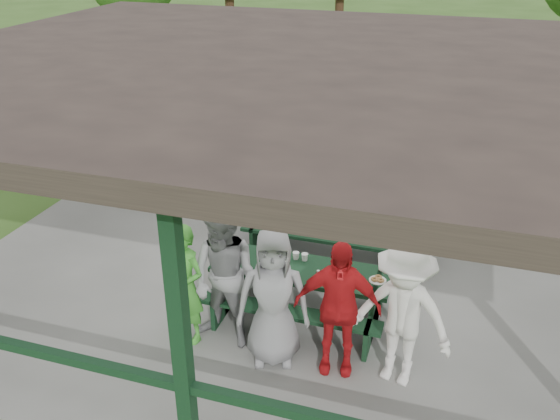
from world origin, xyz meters
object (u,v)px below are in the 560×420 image
(spectator_lblue, at_px, (295,177))
(spectator_blue, at_px, (241,147))
(picnic_table_far, at_px, (334,220))
(contestant_grey_mid, at_px, (273,298))
(contestant_green, at_px, (185,285))
(farm_trailer, at_px, (295,87))
(contestant_white_fedora, at_px, (402,315))
(spectator_grey, at_px, (414,185))
(contestant_grey_left, at_px, (225,279))
(contestant_red, at_px, (337,307))
(pickup_truck, at_px, (410,82))
(picnic_table_near, at_px, (301,286))

(spectator_lblue, xyz_separation_m, spectator_blue, (-1.25, 0.61, 0.21))
(picnic_table_far, relative_size, contestant_grey_mid, 1.55)
(picnic_table_far, relative_size, contestant_green, 1.70)
(farm_trailer, bearing_deg, contestant_white_fedora, -59.31)
(contestant_white_fedora, height_order, spectator_grey, contestant_white_fedora)
(contestant_green, xyz_separation_m, contestant_grey_left, (0.51, 0.09, 0.13))
(spectator_lblue, bearing_deg, farm_trailer, -63.49)
(contestant_grey_mid, bearing_deg, contestant_red, -10.97)
(picnic_table_far, height_order, spectator_blue, spectator_blue)
(farm_trailer, bearing_deg, contestant_grey_left, -69.79)
(pickup_truck, height_order, farm_trailer, pickup_truck)
(spectator_grey, height_order, farm_trailer, spectator_grey)
(picnic_table_near, bearing_deg, spectator_grey, 68.83)
(contestant_green, distance_m, spectator_blue, 4.46)
(spectator_lblue, relative_size, spectator_blue, 0.79)
(contestant_grey_mid, xyz_separation_m, farm_trailer, (-2.87, 10.74, -0.39))
(contestant_grey_left, bearing_deg, contestant_green, -158.50)
(contestant_grey_left, bearing_deg, farm_trailer, 112.98)
(spectator_lblue, height_order, spectator_blue, spectator_blue)
(contestant_red, relative_size, spectator_blue, 0.87)
(picnic_table_far, relative_size, contestant_red, 1.58)
(spectator_lblue, bearing_deg, spectator_grey, -167.63)
(picnic_table_near, bearing_deg, pickup_truck, 88.93)
(picnic_table_near, height_order, pickup_truck, pickup_truck)
(picnic_table_near, relative_size, contestant_red, 1.37)
(picnic_table_near, relative_size, contestant_grey_mid, 1.34)
(picnic_table_near, relative_size, farm_trailer, 0.68)
(contestant_grey_mid, height_order, contestant_red, contestant_grey_mid)
(pickup_truck, relative_size, farm_trailer, 1.55)
(picnic_table_far, xyz_separation_m, farm_trailer, (-2.94, 7.79, 0.02))
(contestant_green, relative_size, spectator_blue, 0.81)
(contestant_grey_left, relative_size, farm_trailer, 0.54)
(contestant_white_fedora, bearing_deg, pickup_truck, 107.46)
(picnic_table_far, distance_m, farm_trailer, 8.33)
(picnic_table_far, distance_m, spectator_lblue, 1.27)
(contestant_grey_left, height_order, spectator_grey, contestant_grey_left)
(contestant_grey_left, distance_m, contestant_white_fedora, 2.15)
(spectator_blue, xyz_separation_m, pickup_truck, (2.38, 7.31, -0.34))
(contestant_grey_left, xyz_separation_m, farm_trailer, (-2.21, 10.61, -0.44))
(picnic_table_near, xyz_separation_m, spectator_grey, (1.13, 2.91, 0.40))
(contestant_red, height_order, spectator_grey, spectator_grey)
(picnic_table_far, height_order, spectator_grey, spectator_grey)
(contestant_green, height_order, spectator_blue, spectator_blue)
(contestant_red, bearing_deg, picnic_table_far, 94.96)
(contestant_grey_mid, height_order, contestant_white_fedora, contestant_white_fedora)
(spectator_blue, bearing_deg, spectator_lblue, 150.16)
(picnic_table_far, bearing_deg, contestant_white_fedora, -63.52)
(spectator_grey, relative_size, farm_trailer, 0.50)
(contestant_grey_left, distance_m, farm_trailer, 10.85)
(farm_trailer, bearing_deg, picnic_table_far, -60.92)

